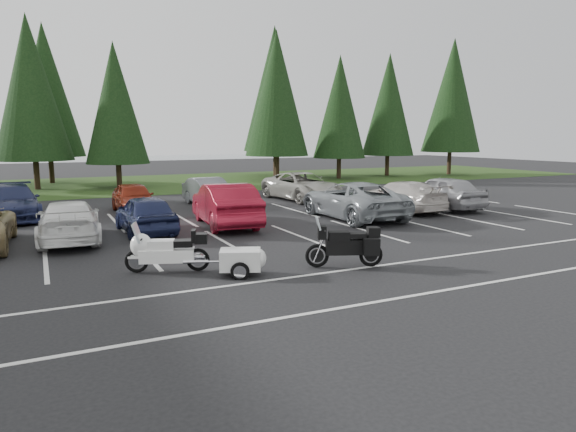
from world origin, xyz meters
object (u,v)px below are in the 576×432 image
at_px(car_far_4, 302,186).
at_px(car_near_6, 353,200).
at_px(car_near_5, 225,204).
at_px(car_far_1, 13,202).
at_px(car_near_4, 146,214).
at_px(car_near_7, 401,196).
at_px(adventure_motorcycle, 344,241).
at_px(car_far_3, 209,192).
at_px(car_far_2, 134,198).
at_px(car_near_3, 69,221).
at_px(car_near_8, 442,192).
at_px(touring_motorcycle, 167,247).
at_px(cargo_trailer, 240,262).

bearing_deg(car_far_4, car_near_6, -103.77).
relative_size(car_near_5, car_near_6, 0.90).
xyz_separation_m(car_near_5, car_far_1, (-7.54, 5.43, -0.11)).
bearing_deg(car_near_4, car_far_1, -53.46).
distance_m(car_near_7, adventure_motorcycle, 11.12).
xyz_separation_m(car_far_1, car_far_4, (14.00, 0.44, 0.04)).
height_order(car_near_4, car_near_7, car_near_4).
xyz_separation_m(car_far_3, adventure_motorcycle, (-0.47, -13.41, 0.00)).
bearing_deg(car_far_4, car_far_2, 179.21).
distance_m(car_near_6, car_far_1, 14.37).
bearing_deg(car_far_2, car_far_4, 4.16).
height_order(car_near_5, car_far_2, car_near_5).
height_order(car_near_3, car_near_8, car_near_8).
relative_size(car_far_2, touring_motorcycle, 1.69).
bearing_deg(cargo_trailer, car_far_3, 98.71).
relative_size(car_near_7, car_far_3, 1.14).
xyz_separation_m(car_near_6, cargo_trailer, (-7.57, -6.49, -0.45)).
height_order(car_far_1, car_far_3, car_far_1).
relative_size(car_near_8, adventure_motorcycle, 2.04).
bearing_deg(car_near_6, car_near_8, -172.80).
height_order(car_far_1, cargo_trailer, car_far_1).
height_order(touring_motorcycle, adventure_motorcycle, adventure_motorcycle).
xyz_separation_m(car_far_3, car_far_4, (5.27, 0.01, 0.06)).
distance_m(car_far_3, car_far_4, 5.27).
bearing_deg(car_far_2, touring_motorcycle, -95.59).
height_order(car_near_4, car_near_6, car_near_6).
relative_size(car_far_3, adventure_motorcycle, 1.84).
bearing_deg(car_far_1, adventure_motorcycle, -60.97).
bearing_deg(car_far_3, touring_motorcycle, -116.42).
height_order(car_near_6, touring_motorcycle, car_near_6).
bearing_deg(car_near_3, car_near_4, -167.70).
xyz_separation_m(car_far_1, touring_motorcycle, (3.90, -11.39, -0.06)).
bearing_deg(adventure_motorcycle, car_far_3, 110.67).
relative_size(car_near_3, car_near_4, 1.14).
xyz_separation_m(car_far_1, car_far_2, (4.91, -0.28, -0.04)).
relative_size(car_near_6, car_near_8, 1.20).
height_order(car_near_5, touring_motorcycle, car_near_5).
height_order(car_near_7, adventure_motorcycle, car_near_7).
relative_size(car_far_3, car_far_4, 0.78).
bearing_deg(car_far_2, car_near_5, -63.24).
bearing_deg(car_far_1, car_far_4, -1.66).
bearing_deg(touring_motorcycle, adventure_motorcycle, -0.22).
distance_m(car_near_4, car_near_5, 3.13).
relative_size(car_near_4, car_near_8, 0.88).
relative_size(car_near_3, adventure_motorcycle, 2.05).
bearing_deg(touring_motorcycle, car_near_4, 104.31).
height_order(car_near_3, car_far_3, car_far_3).
bearing_deg(car_near_3, car_far_1, -69.04).
bearing_deg(adventure_motorcycle, car_near_6, 78.05).
relative_size(car_near_4, car_far_4, 0.76).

